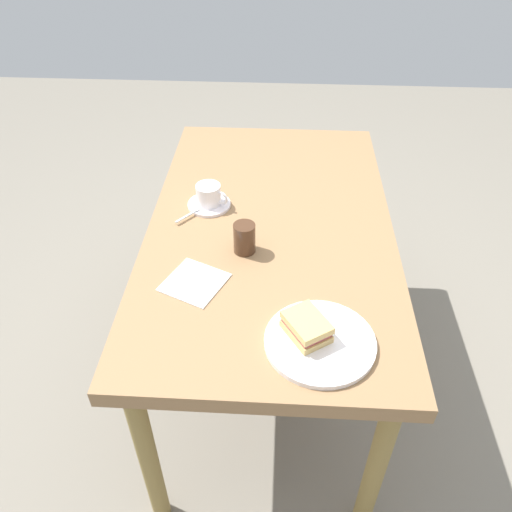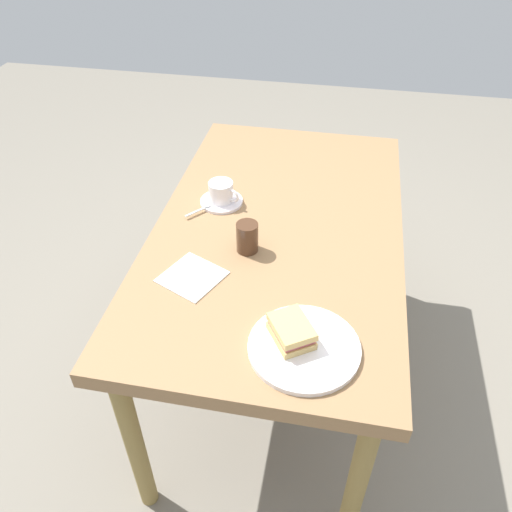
{
  "view_description": "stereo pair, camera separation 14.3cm",
  "coord_description": "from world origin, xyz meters",
  "px_view_note": "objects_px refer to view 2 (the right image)",
  "views": [
    {
      "loc": [
        -1.29,
        -0.03,
        1.67
      ],
      "look_at": [
        -0.2,
        0.03,
        0.75
      ],
      "focal_mm": 35.83,
      "sensor_mm": 36.0,
      "label": 1
    },
    {
      "loc": [
        -1.28,
        -0.17,
        1.67
      ],
      "look_at": [
        -0.2,
        0.03,
        0.75
      ],
      "focal_mm": 35.83,
      "sensor_mm": 36.0,
      "label": 2
    }
  ],
  "objects_px": {
    "sandwich_plate": "(304,347)",
    "coffee_saucer": "(222,201)",
    "coffee_cup": "(221,191)",
    "drinking_glass": "(247,237)",
    "spoon": "(203,208)",
    "dining_table": "(278,243)",
    "napkin": "(192,277)",
    "sandwich_front": "(291,331)"
  },
  "relations": [
    {
      "from": "coffee_saucer",
      "to": "napkin",
      "type": "bearing_deg",
      "value": -178.97
    },
    {
      "from": "coffee_cup",
      "to": "napkin",
      "type": "xyz_separation_m",
      "value": [
        -0.37,
        -0.0,
        -0.04
      ]
    },
    {
      "from": "coffee_saucer",
      "to": "drinking_glass",
      "type": "relative_size",
      "value": 1.51
    },
    {
      "from": "sandwich_front",
      "to": "coffee_cup",
      "type": "height_order",
      "value": "coffee_cup"
    },
    {
      "from": "sandwich_plate",
      "to": "spoon",
      "type": "xyz_separation_m",
      "value": [
        0.51,
        0.39,
        0.01
      ]
    },
    {
      "from": "spoon",
      "to": "drinking_glass",
      "type": "relative_size",
      "value": 0.9
    },
    {
      "from": "dining_table",
      "to": "sandwich_plate",
      "type": "bearing_deg",
      "value": -164.36
    },
    {
      "from": "coffee_saucer",
      "to": "drinking_glass",
      "type": "bearing_deg",
      "value": -149.35
    },
    {
      "from": "dining_table",
      "to": "coffee_cup",
      "type": "relative_size",
      "value": 12.31
    },
    {
      "from": "coffee_cup",
      "to": "spoon",
      "type": "relative_size",
      "value": 1.28
    },
    {
      "from": "sandwich_plate",
      "to": "coffee_saucer",
      "type": "height_order",
      "value": "sandwich_plate"
    },
    {
      "from": "dining_table",
      "to": "sandwich_front",
      "type": "height_order",
      "value": "sandwich_front"
    },
    {
      "from": "sandwich_plate",
      "to": "drinking_glass",
      "type": "relative_size",
      "value": 2.9
    },
    {
      "from": "drinking_glass",
      "to": "coffee_cup",
      "type": "bearing_deg",
      "value": 30.4
    },
    {
      "from": "sandwich_plate",
      "to": "drinking_glass",
      "type": "distance_m",
      "value": 0.4
    },
    {
      "from": "spoon",
      "to": "dining_table",
      "type": "bearing_deg",
      "value": -95.97
    },
    {
      "from": "spoon",
      "to": "drinking_glass",
      "type": "bearing_deg",
      "value": -132.63
    },
    {
      "from": "spoon",
      "to": "coffee_cup",
      "type": "bearing_deg",
      "value": -41.15
    },
    {
      "from": "sandwich_front",
      "to": "coffee_cup",
      "type": "relative_size",
      "value": 1.3
    },
    {
      "from": "dining_table",
      "to": "coffee_cup",
      "type": "xyz_separation_m",
      "value": [
        0.08,
        0.2,
        0.12
      ]
    },
    {
      "from": "sandwich_plate",
      "to": "coffee_saucer",
      "type": "bearing_deg",
      "value": 30.94
    },
    {
      "from": "sandwich_plate",
      "to": "coffee_saucer",
      "type": "relative_size",
      "value": 1.92
    },
    {
      "from": "coffee_cup",
      "to": "spoon",
      "type": "xyz_separation_m",
      "value": [
        -0.06,
        0.05,
        -0.03
      ]
    },
    {
      "from": "dining_table",
      "to": "coffee_cup",
      "type": "distance_m",
      "value": 0.25
    },
    {
      "from": "sandwich_front",
      "to": "spoon",
      "type": "bearing_deg",
      "value": 35.72
    },
    {
      "from": "napkin",
      "to": "dining_table",
      "type": "bearing_deg",
      "value": -34.62
    },
    {
      "from": "spoon",
      "to": "napkin",
      "type": "height_order",
      "value": "spoon"
    },
    {
      "from": "coffee_saucer",
      "to": "spoon",
      "type": "height_order",
      "value": "spoon"
    },
    {
      "from": "napkin",
      "to": "coffee_saucer",
      "type": "bearing_deg",
      "value": 1.03
    },
    {
      "from": "coffee_cup",
      "to": "spoon",
      "type": "bearing_deg",
      "value": 138.85
    },
    {
      "from": "sandwich_front",
      "to": "coffee_saucer",
      "type": "xyz_separation_m",
      "value": [
        0.55,
        0.31,
        -0.03
      ]
    },
    {
      "from": "napkin",
      "to": "drinking_glass",
      "type": "height_order",
      "value": "drinking_glass"
    },
    {
      "from": "spoon",
      "to": "drinking_glass",
      "type": "distance_m",
      "value": 0.25
    },
    {
      "from": "sandwich_plate",
      "to": "napkin",
      "type": "distance_m",
      "value": 0.39
    },
    {
      "from": "napkin",
      "to": "coffee_cup",
      "type": "bearing_deg",
      "value": 0.76
    },
    {
      "from": "coffee_cup",
      "to": "spoon",
      "type": "distance_m",
      "value": 0.08
    },
    {
      "from": "dining_table",
      "to": "drinking_glass",
      "type": "distance_m",
      "value": 0.2
    },
    {
      "from": "sandwich_plate",
      "to": "drinking_glass",
      "type": "bearing_deg",
      "value": 31.12
    },
    {
      "from": "coffee_saucer",
      "to": "drinking_glass",
      "type": "height_order",
      "value": "drinking_glass"
    },
    {
      "from": "dining_table",
      "to": "spoon",
      "type": "relative_size",
      "value": 15.72
    },
    {
      "from": "coffee_cup",
      "to": "drinking_glass",
      "type": "bearing_deg",
      "value": -149.6
    },
    {
      "from": "drinking_glass",
      "to": "dining_table",
      "type": "bearing_deg",
      "value": -27.04
    }
  ]
}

